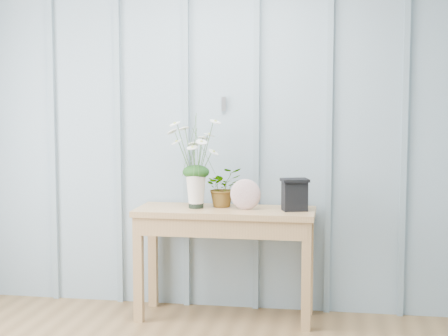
% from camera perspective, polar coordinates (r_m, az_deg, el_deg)
% --- Properties ---
extents(sideboard, '(1.20, 0.45, 0.75)m').
position_cam_1_polar(sideboard, '(4.63, 0.10, -4.80)').
color(sideboard, '#A87F4F').
rests_on(sideboard, ground).
extents(daisy_vase, '(0.45, 0.34, 0.63)m').
position_cam_1_polar(daisy_vase, '(4.60, -2.36, 1.55)').
color(daisy_vase, black).
rests_on(daisy_vase, sideboard).
extents(spider_plant, '(0.32, 0.30, 0.27)m').
position_cam_1_polar(spider_plant, '(4.68, -0.09, -1.59)').
color(spider_plant, '#123D12').
rests_on(spider_plant, sideboard).
extents(felt_disc_vessel, '(0.21, 0.06, 0.21)m').
position_cam_1_polar(felt_disc_vessel, '(4.56, 1.80, -2.21)').
color(felt_disc_vessel, '#8D4F5D').
rests_on(felt_disc_vessel, sideboard).
extents(carved_box, '(0.21, 0.18, 0.21)m').
position_cam_1_polar(carved_box, '(4.54, 5.89, -2.19)').
color(carved_box, black).
rests_on(carved_box, sideboard).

